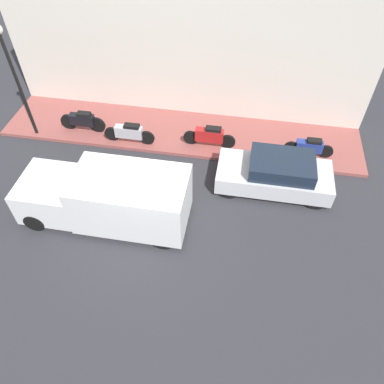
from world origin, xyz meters
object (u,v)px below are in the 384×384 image
at_px(scooter_silver, 129,133).
at_px(delivery_van, 107,197).
at_px(motorcycle_black, 83,121).
at_px(streetlamp, 13,69).
at_px(motorcycle_red, 210,136).
at_px(parked_car, 276,174).
at_px(motorcycle_blue, 309,147).

bearing_deg(scooter_silver, delivery_van, -173.67).
xyz_separation_m(motorcycle_black, streetlamp, (-0.50, 1.84, 2.33)).
distance_m(motorcycle_black, motorcycle_red, 5.10).
height_order(parked_car, motorcycle_black, parked_car).
height_order(motorcycle_black, streetlamp, streetlamp).
bearing_deg(delivery_van, streetlamp, 50.20).
relative_size(delivery_van, motorcycle_red, 2.63).
bearing_deg(delivery_van, parked_car, -66.16).
bearing_deg(motorcycle_red, delivery_van, 146.20).
height_order(parked_car, motorcycle_red, parked_car).
relative_size(scooter_silver, streetlamp, 0.46).
bearing_deg(parked_car, streetlamp, 82.23).
distance_m(motorcycle_black, scooter_silver, 2.08).
bearing_deg(delivery_van, motorcycle_black, 30.99).
height_order(scooter_silver, motorcycle_blue, scooter_silver).
bearing_deg(parked_car, motorcycle_red, 55.99).
distance_m(delivery_van, motorcycle_black, 4.76).
xyz_separation_m(delivery_van, streetlamp, (3.57, 4.28, 1.97)).
bearing_deg(motorcycle_black, motorcycle_red, -91.13).
relative_size(motorcycle_black, scooter_silver, 0.93).
height_order(scooter_silver, streetlamp, streetlamp).
distance_m(delivery_van, motorcycle_red, 4.79).
bearing_deg(delivery_van, motorcycle_red, -33.80).
height_order(parked_car, scooter_silver, parked_car).
height_order(motorcycle_black, scooter_silver, motorcycle_black).
relative_size(parked_car, scooter_silver, 1.95).
bearing_deg(motorcycle_blue, parked_car, 145.47).
distance_m(delivery_van, scooter_silver, 3.70).
bearing_deg(motorcycle_blue, motorcycle_red, 91.14).
distance_m(motorcycle_red, scooter_silver, 3.08).
distance_m(parked_car, motorcycle_blue, 2.14).
distance_m(motorcycle_black, motorcycle_blue, 8.82).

